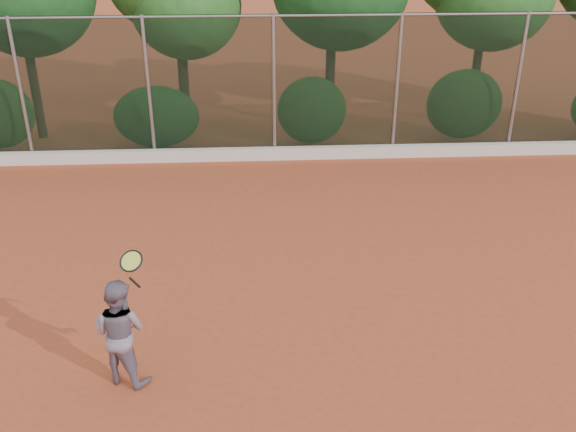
{
  "coord_description": "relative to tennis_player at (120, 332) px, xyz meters",
  "views": [
    {
      "loc": [
        -0.52,
        -8.25,
        5.78
      ],
      "look_at": [
        0.0,
        1.0,
        1.25
      ],
      "focal_mm": 40.0,
      "sensor_mm": 36.0,
      "label": 1
    }
  ],
  "objects": [
    {
      "name": "ground",
      "position": [
        2.32,
        1.31,
        -0.76
      ],
      "size": [
        80.0,
        80.0,
        0.0
      ],
      "primitive_type": "plane",
      "color": "#A64627",
      "rests_on": "ground"
    },
    {
      "name": "tennis_racket",
      "position": [
        0.26,
        -0.03,
        1.04
      ],
      "size": [
        0.37,
        0.34,
        0.58
      ],
      "color": "black",
      "rests_on": "ground"
    },
    {
      "name": "tennis_player",
      "position": [
        0.0,
        0.0,
        0.0
      ],
      "size": [
        0.91,
        0.82,
        1.53
      ],
      "primitive_type": "imported",
      "rotation": [
        0.0,
        0.0,
        2.74
      ],
      "color": "slate",
      "rests_on": "ground"
    },
    {
      "name": "concrete_curb",
      "position": [
        2.32,
        8.13,
        -0.61
      ],
      "size": [
        24.0,
        0.2,
        0.3
      ],
      "primitive_type": "cube",
      "color": "silver",
      "rests_on": "ground"
    },
    {
      "name": "chainlink_fence",
      "position": [
        2.32,
        8.31,
        1.1
      ],
      "size": [
        24.09,
        0.09,
        3.5
      ],
      "color": "black",
      "rests_on": "ground"
    }
  ]
}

